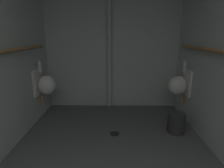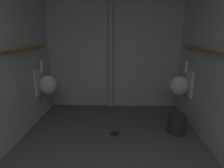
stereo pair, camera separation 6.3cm
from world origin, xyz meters
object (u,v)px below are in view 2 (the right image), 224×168
object	(u,v)px
urinal_left_mid	(47,84)
standpipe_back_wall	(111,44)
urinal_right_mid	(180,85)
waste_bin	(177,123)
floor_drain	(115,133)

from	to	relation	value
urinal_left_mid	standpipe_back_wall	distance (m)	1.37
urinal_right_mid	waste_bin	bearing A→B (deg)	-108.80
urinal_right_mid	floor_drain	xyz separation A→B (m)	(-1.09, -0.54, -0.61)
floor_drain	waste_bin	xyz separation A→B (m)	(0.93, 0.07, 0.15)
waste_bin	floor_drain	bearing A→B (deg)	-175.98
urinal_left_mid	floor_drain	size ratio (longest dim) A/B	5.39
urinal_right_mid	standpipe_back_wall	world-z (taller)	standpipe_back_wall
standpipe_back_wall	floor_drain	xyz separation A→B (m)	(0.10, -1.04, -1.27)
urinal_left_mid	standpipe_back_wall	bearing A→B (deg)	25.01
urinal_left_mid	waste_bin	bearing A→B (deg)	-12.67
standpipe_back_wall	floor_drain	size ratio (longest dim) A/B	17.87
urinal_right_mid	waste_bin	distance (m)	0.68
urinal_right_mid	standpipe_back_wall	distance (m)	1.45
urinal_left_mid	floor_drain	world-z (taller)	urinal_left_mid
urinal_left_mid	standpipe_back_wall	xyz separation A→B (m)	(1.08, 0.51, 0.66)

